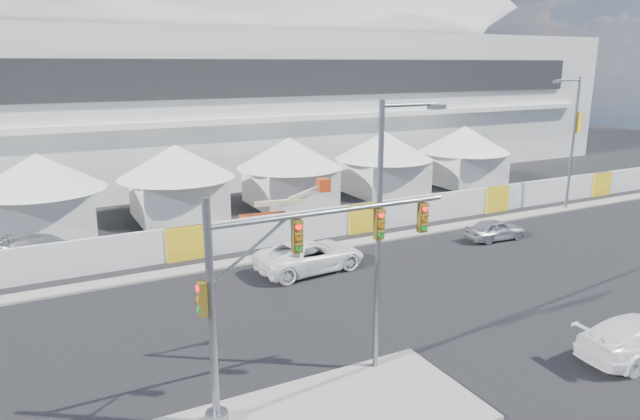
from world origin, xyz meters
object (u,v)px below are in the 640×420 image
lot_car_c (44,247)px  traffic_mast (269,294)px  streetlight_curb (572,134)px  boom_lift (272,216)px  streetlight_median (385,220)px  sedan_silver (495,230)px  pickup_curb (310,255)px

lot_car_c → traffic_mast: (5.83, -20.11, 3.45)m
streetlight_curb → boom_lift: (-22.19, 5.68, -4.98)m
streetlight_median → lot_car_c: bearing=118.5°
sedan_silver → streetlight_curb: bearing=-68.3°
pickup_curb → traffic_mast: 13.59m
streetlight_curb → lot_car_c: bearing=170.7°
sedan_silver → streetlight_median: streetlight_median is taller
sedan_silver → traffic_mast: (-20.07, -10.69, 3.46)m
traffic_mast → streetlight_curb: (30.61, 14.13, 1.71)m
sedan_silver → streetlight_curb: 12.23m
sedan_silver → lot_car_c: (-25.91, 9.42, 0.00)m
pickup_curb → boom_lift: bearing=-14.1°
pickup_curb → streetlight_median: size_ratio=0.63×
sedan_silver → pickup_curb: (-13.07, 0.49, 0.17)m
streetlight_curb → sedan_silver: bearing=-161.9°
sedan_silver → streetlight_curb: (10.54, 3.45, 5.16)m
lot_car_c → pickup_curb: bearing=-99.5°
lot_car_c → streetlight_curb: size_ratio=0.47×
boom_lift → streetlight_curb: bearing=-6.7°
pickup_curb → boom_lift: boom_lift is taller
streetlight_curb → boom_lift: size_ratio=1.56×
streetlight_curb → boom_lift: bearing=165.6°
sedan_silver → streetlight_curb: size_ratio=0.40×
sedan_silver → pickup_curb: bearing=91.5°
streetlight_median → streetlight_curb: bearing=27.4°
lot_car_c → streetlight_median: 22.68m
lot_car_c → traffic_mast: size_ratio=0.55×
pickup_curb → traffic_mast: bearing=143.1°
pickup_curb → streetlight_median: 11.80m
sedan_silver → pickup_curb: size_ratio=0.65×
lot_car_c → boom_lift: size_ratio=0.73×
traffic_mast → pickup_curb: bearing=57.9°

